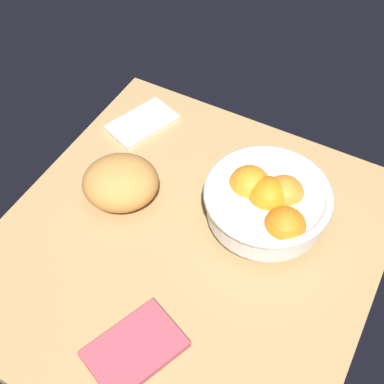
{
  "coord_description": "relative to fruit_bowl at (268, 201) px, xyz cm",
  "views": [
    {
      "loc": [
        46.49,
        26.45,
        81.11
      ],
      "look_at": [
        -7.51,
        -2.8,
        5.0
      ],
      "focal_mm": 48.97,
      "sensor_mm": 36.0,
      "label": 1
    }
  ],
  "objects": [
    {
      "name": "fruit_bowl",
      "position": [
        0.0,
        0.0,
        0.0
      ],
      "size": [
        23.4,
        23.4,
        10.92
      ],
      "color": "white",
      "rests_on": "ground"
    },
    {
      "name": "bread_loaf",
      "position": [
        7.83,
        -26.98,
        -1.75
      ],
      "size": [
        18.86,
        19.37,
        8.74
      ],
      "primitive_type": "ellipsoid",
      "rotation": [
        0.0,
        0.0,
        5.23
      ],
      "color": "#C78741",
      "rests_on": "ground"
    },
    {
      "name": "ground_plane",
      "position": [
        11.36,
        -10.79,
        -7.62
      ],
      "size": [
        71.61,
        67.7,
        3.0
      ],
      "primitive_type": "cube",
      "color": "tan"
    },
    {
      "name": "napkin_folded",
      "position": [
        33.37,
        -7.97,
        -5.45
      ],
      "size": [
        17.64,
        15.06,
        1.34
      ],
      "primitive_type": "cube",
      "rotation": [
        0.0,
        0.0,
        -0.39
      ],
      "color": "#AB4854",
      "rests_on": "ground"
    },
    {
      "name": "napkin_spare",
      "position": [
        -11.36,
        -34.39,
        -5.57
      ],
      "size": [
        16.84,
        13.25,
        1.1
      ],
      "primitive_type": "cube",
      "rotation": [
        0.0,
        0.0,
        -0.36
      ],
      "color": "silver",
      "rests_on": "ground"
    }
  ]
}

